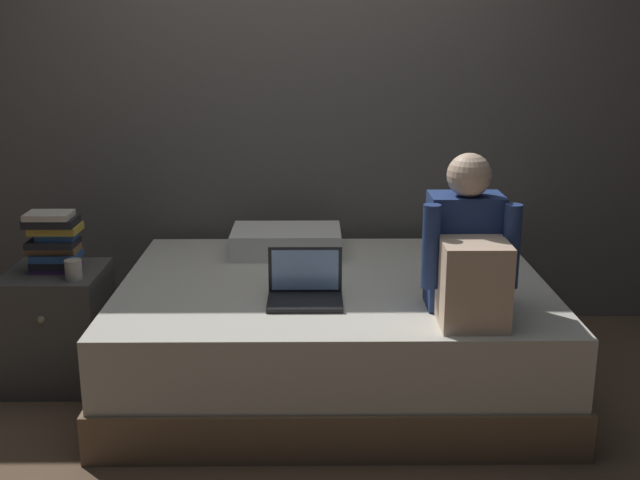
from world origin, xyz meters
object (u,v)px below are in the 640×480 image
(laptop, at_px, (305,289))
(mug, at_px, (73,270))
(nightstand, at_px, (59,327))
(person_sitting, at_px, (468,255))
(pillow, at_px, (286,241))
(bed, at_px, (333,332))
(book_stack, at_px, (54,241))

(laptop, relative_size, mug, 3.56)
(nightstand, relative_size, person_sitting, 0.85)
(nightstand, height_order, pillow, pillow)
(bed, relative_size, laptop, 6.25)
(nightstand, distance_m, mug, 0.37)
(person_sitting, distance_m, laptop, 0.71)
(nightstand, relative_size, pillow, 0.99)
(laptop, bearing_deg, book_stack, 165.52)
(nightstand, relative_size, book_stack, 1.97)
(laptop, bearing_deg, nightstand, 165.87)
(mug, bearing_deg, book_stack, 133.46)
(laptop, xyz_separation_m, book_stack, (-1.16, 0.30, 0.13))
(bed, xyz_separation_m, laptop, (-0.13, -0.28, 0.31))
(mug, bearing_deg, laptop, -9.53)
(pillow, relative_size, mug, 6.22)
(bed, distance_m, laptop, 0.44)
(person_sitting, distance_m, pillow, 1.18)
(bed, bearing_deg, pillow, 117.44)
(bed, height_order, pillow, pillow)
(bed, xyz_separation_m, person_sitting, (0.53, -0.43, 0.51))
(nightstand, xyz_separation_m, mug, (0.13, -0.12, 0.32))
(nightstand, xyz_separation_m, person_sitting, (1.83, -0.45, 0.48))
(person_sitting, height_order, pillow, person_sitting)
(person_sitting, relative_size, pillow, 1.17)
(pillow, height_order, book_stack, book_stack)
(person_sitting, relative_size, laptop, 2.05)
(nightstand, distance_m, person_sitting, 1.95)
(pillow, height_order, mug, mug)
(laptop, height_order, mug, laptop)
(pillow, relative_size, book_stack, 1.99)
(person_sitting, relative_size, book_stack, 2.32)
(pillow, distance_m, book_stack, 1.15)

